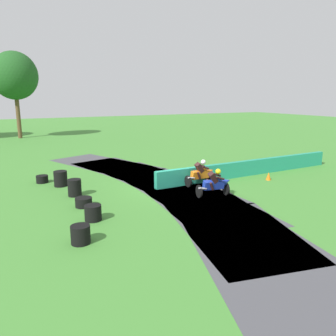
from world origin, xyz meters
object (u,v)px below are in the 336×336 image
tire_stack_far (75,188)px  motorcycle_lead_blue (215,183)px  motorcycle_chase_orange (201,173)px  traffic_cone (269,176)px  tire_stack_near (81,234)px  tire_stack_mid_b (84,202)px  tire_stack_extra_b (42,179)px  tire_stack_extra_a (61,179)px  tire_stack_mid_a (93,213)px

tire_stack_far → motorcycle_lead_blue: bearing=-28.5°
motorcycle_chase_orange → traffic_cone: motorcycle_chase_orange is taller
motorcycle_chase_orange → tire_stack_near: (-7.26, -4.15, -0.36)m
tire_stack_mid_b → tire_stack_extra_b: same height
motorcycle_lead_blue → motorcycle_chase_orange: (0.52, 1.99, 0.01)m
motorcycle_chase_orange → motorcycle_lead_blue: bearing=-104.6°
motorcycle_chase_orange → tire_stack_extra_a: bearing=153.8°
tire_stack_extra_a → tire_stack_extra_b: bearing=123.5°
tire_stack_mid_b → traffic_cone: size_ratio=1.61×
motorcycle_lead_blue → tire_stack_extra_a: motorcycle_lead_blue is taller
motorcycle_lead_blue → traffic_cone: motorcycle_lead_blue is taller
motorcycle_lead_blue → tire_stack_extra_a: 8.04m
tire_stack_extra_a → tire_stack_extra_b: 1.43m
tire_stack_extra_b → tire_stack_mid_b: bearing=-78.1°
tire_stack_mid_b → tire_stack_mid_a: bearing=-91.8°
tire_stack_far → traffic_cone: tire_stack_far is taller
tire_stack_mid_b → tire_stack_extra_a: bearing=94.1°
tire_stack_far → tire_stack_extra_b: tire_stack_far is taller
motorcycle_chase_orange → tire_stack_far: bearing=169.6°
tire_stack_far → tire_stack_extra_a: same height
tire_stack_near → tire_stack_mid_a: (0.88, 1.79, 0.00)m
tire_stack_mid_a → tire_stack_extra_a: (-0.22, 5.61, 0.10)m
tire_stack_extra_b → traffic_cone: size_ratio=1.43×
motorcycle_chase_orange → traffic_cone: 4.08m
motorcycle_lead_blue → tire_stack_mid_b: 5.99m
tire_stack_near → tire_stack_extra_b: size_ratio=0.99×
tire_stack_extra_b → traffic_cone: 12.51m
tire_stack_mid_a → tire_stack_far: bearing=89.0°
motorcycle_lead_blue → motorcycle_chase_orange: motorcycle_chase_orange is taller
tire_stack_extra_a → tire_stack_mid_b: bearing=-85.9°
tire_stack_mid_a → traffic_cone: bearing=8.6°
motorcycle_lead_blue → motorcycle_chase_orange: 2.06m
tire_stack_near → tire_stack_extra_b: (-0.12, 8.58, -0.10)m
tire_stack_near → traffic_cone: 11.74m
motorcycle_lead_blue → traffic_cone: size_ratio=3.88×
tire_stack_mid_a → tire_stack_extra_b: (-1.00, 6.79, -0.10)m
traffic_cone → tire_stack_near: bearing=-163.3°
traffic_cone → tire_stack_mid_a: bearing=-171.4°
tire_stack_far → traffic_cone: bearing=-10.7°
motorcycle_chase_orange → tire_stack_mid_a: size_ratio=2.63×
motorcycle_chase_orange → tire_stack_mid_a: bearing=-159.7°
tire_stack_extra_a → traffic_cone: (10.59, -4.04, -0.18)m
tire_stack_near → tire_stack_extra_a: (0.66, 7.40, 0.10)m
motorcycle_chase_orange → tire_stack_near: motorcycle_chase_orange is taller
tire_stack_near → tire_stack_extra_a: size_ratio=0.78×
tire_stack_near → tire_stack_mid_a: size_ratio=0.97×
tire_stack_mid_b → tire_stack_extra_a: size_ratio=0.88×
traffic_cone → tire_stack_mid_b: bearing=179.0°
tire_stack_mid_b → tire_stack_far: (0.00, 1.77, 0.20)m
tire_stack_mid_a → tire_stack_extra_a: tire_stack_extra_a is taller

